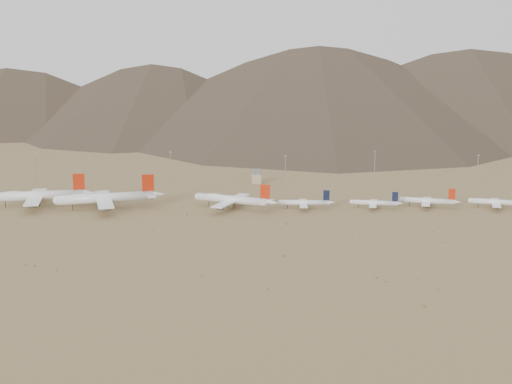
{
  "coord_description": "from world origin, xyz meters",
  "views": [
    {
      "loc": [
        50.68,
        -473.92,
        114.93
      ],
      "look_at": [
        32.65,
        30.0,
        10.98
      ],
      "focal_mm": 50.0,
      "sensor_mm": 36.0,
      "label": 1
    }
  ],
  "objects_px": {
    "widebody_centre": "(106,198)",
    "widebody_east": "(233,200)",
    "narrowbody_a": "(306,203)",
    "widebody_west": "(38,195)",
    "narrowbody_b": "(375,203)",
    "control_tower": "(257,177)"
  },
  "relations": [
    {
      "from": "narrowbody_a",
      "to": "control_tower",
      "type": "xyz_separation_m",
      "value": [
        -38.52,
        94.59,
        0.91
      ]
    },
    {
      "from": "widebody_west",
      "to": "narrowbody_a",
      "type": "xyz_separation_m",
      "value": [
        194.65,
        -1.19,
        -3.54
      ]
    },
    {
      "from": "widebody_west",
      "to": "narrowbody_b",
      "type": "bearing_deg",
      "value": -12.2
    },
    {
      "from": "widebody_centre",
      "to": "narrowbody_b",
      "type": "height_order",
      "value": "widebody_centre"
    },
    {
      "from": "narrowbody_a",
      "to": "widebody_east",
      "type": "bearing_deg",
      "value": -177.63
    },
    {
      "from": "narrowbody_a",
      "to": "widebody_centre",
      "type": "bearing_deg",
      "value": -177.54
    },
    {
      "from": "widebody_east",
      "to": "control_tower",
      "type": "distance_m",
      "value": 97.55
    },
    {
      "from": "widebody_centre",
      "to": "widebody_east",
      "type": "distance_m",
      "value": 90.72
    },
    {
      "from": "widebody_east",
      "to": "control_tower",
      "type": "xyz_separation_m",
      "value": [
        13.73,
        96.57,
        -1.39
      ]
    },
    {
      "from": "widebody_east",
      "to": "narrowbody_a",
      "type": "xyz_separation_m",
      "value": [
        52.25,
        1.98,
        -2.3
      ]
    },
    {
      "from": "widebody_centre",
      "to": "widebody_east",
      "type": "bearing_deg",
      "value": -14.86
    },
    {
      "from": "widebody_east",
      "to": "narrowbody_b",
      "type": "bearing_deg",
      "value": 22.97
    },
    {
      "from": "narrowbody_b",
      "to": "widebody_east",
      "type": "bearing_deg",
      "value": -168.38
    },
    {
      "from": "widebody_centre",
      "to": "control_tower",
      "type": "distance_m",
      "value": 144.72
    },
    {
      "from": "narrowbody_b",
      "to": "control_tower",
      "type": "xyz_separation_m",
      "value": [
        -88.67,
        92.12,
        1.23
      ]
    },
    {
      "from": "narrowbody_a",
      "to": "control_tower",
      "type": "bearing_deg",
      "value": 112.36
    },
    {
      "from": "control_tower",
      "to": "widebody_centre",
      "type": "bearing_deg",
      "value": -136.16
    },
    {
      "from": "widebody_centre",
      "to": "widebody_west",
      "type": "bearing_deg",
      "value": 155.34
    },
    {
      "from": "narrowbody_b",
      "to": "control_tower",
      "type": "bearing_deg",
      "value": 143.04
    },
    {
      "from": "widebody_west",
      "to": "narrowbody_b",
      "type": "xyz_separation_m",
      "value": [
        244.8,
        1.28,
        -3.87
      ]
    },
    {
      "from": "widebody_centre",
      "to": "widebody_east",
      "type": "height_order",
      "value": "widebody_centre"
    },
    {
      "from": "widebody_east",
      "to": "narrowbody_b",
      "type": "relative_size",
      "value": 1.65
    }
  ]
}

